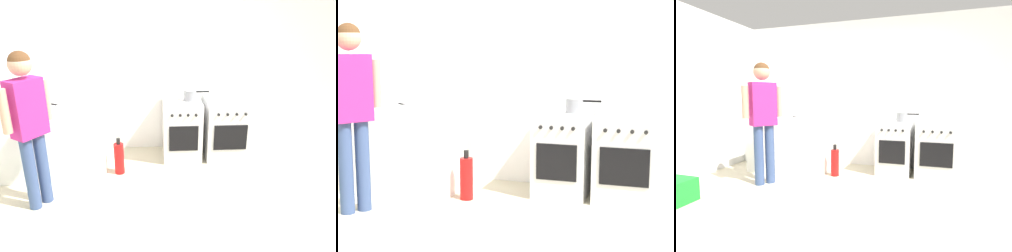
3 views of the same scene
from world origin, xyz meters
The scene contains 12 objects.
ground_plane centered at (0.00, 0.00, 0.00)m, with size 8.00×8.00×0.00m, color beige.
back_wall centered at (0.00, 1.95, 1.30)m, with size 6.00×0.10×2.60m, color white.
side_wall_left centered at (-2.60, 0.40, 1.30)m, with size 0.10×3.10×2.60m, color white.
counter_unit centered at (-1.35, 1.20, 0.45)m, with size 1.30×0.70×0.90m, color white.
oven_left centered at (0.35, 1.58, 0.43)m, with size 0.53×0.62×0.85m.
oven_right centered at (0.99, 1.58, 0.43)m, with size 0.61×0.62×0.85m.
pot centered at (0.46, 1.59, 0.92)m, with size 0.35×0.17×0.15m.
knife_paring centered at (-1.55, 1.00, 0.91)m, with size 0.21×0.07×0.01m.
knife_utility centered at (-1.29, 1.29, 0.90)m, with size 0.23×0.16×0.01m.
person centered at (-1.35, 0.43, 1.04)m, with size 0.36×0.48×1.72m.
fire_extinguisher centered at (-0.52, 1.10, 0.22)m, with size 0.13×0.13×0.50m.
larder_cabinet centered at (-2.30, 1.68, 1.00)m, with size 0.48×0.44×2.00m, color white.
Camera 3 is at (0.87, -2.72, 1.23)m, focal length 28.00 mm.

